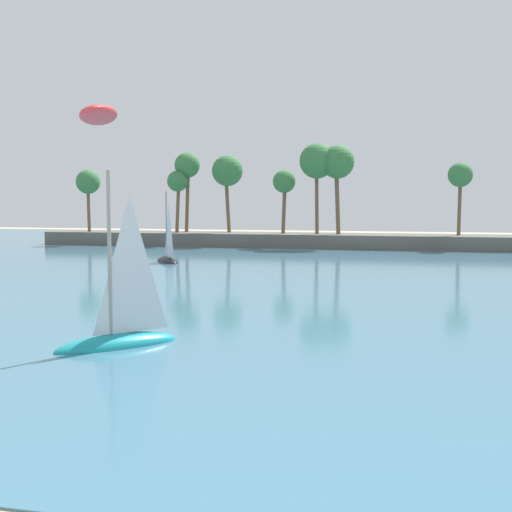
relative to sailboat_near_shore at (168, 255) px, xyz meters
name	(u,v)px	position (x,y,z in m)	size (l,w,h in m)	color
sea	(360,261)	(18.35, 6.03, -0.70)	(220.00, 114.99, 0.06)	teal
palm_headland	(340,220)	(14.30, 23.64, 2.88)	(88.13, 6.47, 13.35)	#605B54
sailboat_near_shore	(168,255)	(0.00, 0.00, 0.00)	(4.31, 5.05, 7.47)	black
sailboat_toward_headland	(120,329)	(11.88, -36.83, 0.04)	(4.87, 5.17, 7.93)	teal
kite_aloft_high_over_bay	(99,115)	(12.37, -39.39, 8.67)	(3.88, 1.32, 0.54)	red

